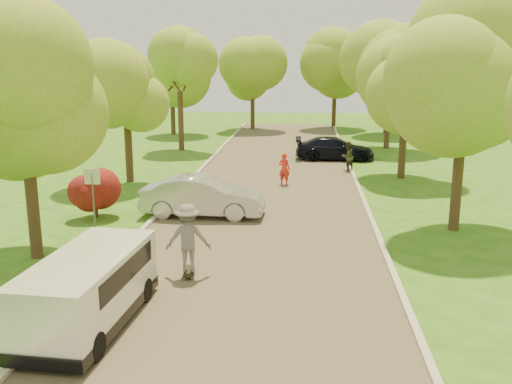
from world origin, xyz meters
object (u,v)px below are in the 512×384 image
(person_striped, at_px, (284,169))
(person_olive, at_px, (347,156))
(longboard, at_px, (189,271))
(skateboarder, at_px, (188,238))
(silver_sedan, at_px, (203,196))
(dark_sedan, at_px, (335,149))
(street_sign, at_px, (93,186))
(minivan, at_px, (89,289))

(person_striped, bearing_deg, person_olive, -109.26)
(longboard, distance_m, skateboarder, 0.97)
(silver_sedan, xyz_separation_m, person_olive, (6.10, 9.59, 0.03))
(silver_sedan, distance_m, dark_sedan, 14.22)
(person_striped, bearing_deg, longboard, 100.81)
(longboard, bearing_deg, street_sign, -51.56)
(minivan, height_order, person_striped, minivan)
(skateboarder, distance_m, person_striped, 12.13)
(minivan, bearing_deg, person_striped, 79.82)
(minivan, xyz_separation_m, longboard, (1.59, 3.19, -0.76))
(skateboarder, bearing_deg, person_striped, -107.85)
(longboard, distance_m, person_striped, 12.14)
(skateboarder, bearing_deg, person_olive, -116.47)
(person_striped, xyz_separation_m, person_olive, (3.23, 3.79, 0.03))
(street_sign, bearing_deg, longboard, -44.08)
(longboard, xyz_separation_m, person_striped, (2.18, 11.92, 0.67))
(dark_sedan, xyz_separation_m, person_olive, (0.50, -3.49, 0.12))
(street_sign, xyz_separation_m, person_olive, (9.60, 11.65, -0.77))
(dark_sedan, bearing_deg, longboard, 165.11)
(longboard, xyz_separation_m, skateboarder, (0.00, 0.00, 0.97))
(person_olive, bearing_deg, person_striped, 5.71)
(street_sign, xyz_separation_m, silver_sedan, (3.50, 2.06, -0.80))
(dark_sedan, xyz_separation_m, skateboarder, (-4.91, -19.20, 0.40))
(dark_sedan, height_order, skateboarder, skateboarder)
(silver_sedan, height_order, longboard, silver_sedan)
(street_sign, xyz_separation_m, dark_sedan, (9.10, 15.14, -0.89))
(silver_sedan, distance_m, person_olive, 11.36)
(person_striped, bearing_deg, minivan, 97.17)
(dark_sedan, xyz_separation_m, longboard, (-4.91, -19.20, -0.57))
(minivan, height_order, longboard, minivan)
(dark_sedan, bearing_deg, person_striped, 158.91)
(street_sign, distance_m, longboard, 6.02)
(silver_sedan, xyz_separation_m, person_striped, (2.87, 5.80, 0.01))
(street_sign, distance_m, person_olive, 15.12)
(minivan, height_order, skateboarder, skateboarder)
(minivan, relative_size, skateboarder, 2.35)
(street_sign, height_order, skateboarder, street_sign)
(dark_sedan, distance_m, person_olive, 3.53)
(skateboarder, xyz_separation_m, person_striped, (2.18, 11.92, -0.31))
(person_olive, bearing_deg, street_sign, 6.65)
(minivan, xyz_separation_m, dark_sedan, (6.50, 22.38, -0.19))
(person_striped, relative_size, person_olive, 0.97)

